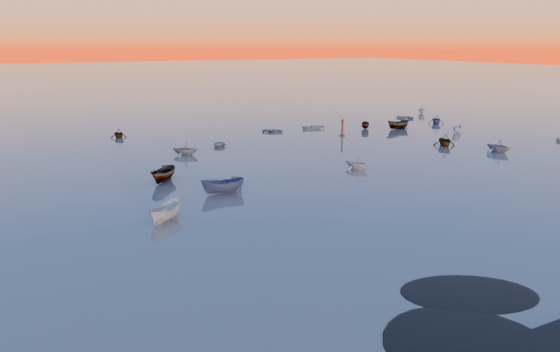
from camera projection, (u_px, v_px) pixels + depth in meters
ground at (104, 113)px, 115.83m from camera, size 600.00×600.00×0.00m
mud_lobes at (470, 324)px, 29.45m from camera, size 140.00×6.00×0.07m
moored_fleet at (170, 151)px, 75.63m from camera, size 124.00×58.00×1.20m
boat_near_center at (167, 220)px, 46.59m from camera, size 4.00×4.33×1.44m
boat_near_right at (498, 152)px, 75.12m from camera, size 4.07×2.00×1.40m
channel_marker at (342, 129)px, 87.55m from camera, size 0.83×0.83×2.96m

